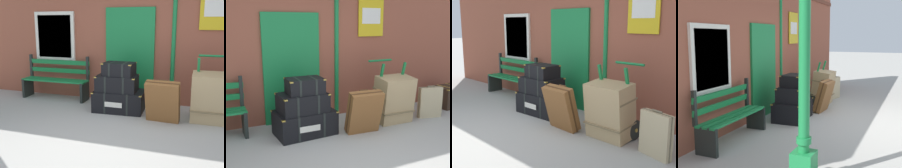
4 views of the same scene
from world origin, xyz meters
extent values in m
plane|color=#A3A099|center=(0.00, 0.00, 0.00)|extent=(60.00, 60.00, 0.00)
cube|color=brown|center=(0.00, 2.60, 1.60)|extent=(10.40, 0.30, 3.20)
cube|color=#197A3D|center=(-0.25, 2.43, 1.05)|extent=(1.10, 0.05, 2.10)
cube|color=#0F4924|center=(-0.25, 2.41, 1.05)|extent=(0.06, 0.02, 2.10)
cube|color=silver|center=(-2.11, 2.43, 1.45)|extent=(1.04, 0.06, 1.16)
cube|color=silver|center=(-2.11, 2.41, 1.45)|extent=(0.88, 0.02, 1.00)
cylinder|color=#197A3D|center=(0.70, 2.45, 1.60)|extent=(0.09, 0.09, 3.14)
cube|color=gold|center=(1.49, 2.43, 2.05)|extent=(0.60, 0.02, 0.84)
cube|color=white|center=(1.49, 2.41, 2.05)|extent=(0.44, 0.01, 0.32)
cube|color=#197A3D|center=(-2.92, 0.44, 0.20)|extent=(0.28, 0.28, 0.40)
cylinder|color=#197A3D|center=(-2.92, 0.44, 1.69)|extent=(0.14, 0.14, 2.58)
cylinder|color=#197A3D|center=(-2.92, 0.44, 0.55)|extent=(0.19, 0.19, 0.08)
cube|color=#197A3D|center=(-1.97, 1.96, 0.45)|extent=(1.60, 0.09, 0.04)
cube|color=#197A3D|center=(-1.97, 2.10, 0.45)|extent=(1.60, 0.09, 0.04)
cube|color=#197A3D|center=(-1.97, 2.24, 0.45)|extent=(1.60, 0.09, 0.04)
cube|color=#197A3D|center=(-1.97, 2.30, 0.65)|extent=(1.60, 0.05, 0.10)
cube|color=#197A3D|center=(-1.97, 2.30, 0.85)|extent=(1.60, 0.05, 0.10)
cube|color=black|center=(-2.73, 2.10, 0.23)|extent=(0.06, 0.40, 0.45)
cube|color=black|center=(-2.73, 2.30, 0.73)|extent=(0.06, 0.06, 0.56)
cube|color=black|center=(-1.21, 2.10, 0.23)|extent=(0.06, 0.40, 0.45)
cube|color=black|center=(-1.21, 2.30, 0.73)|extent=(0.06, 0.06, 0.56)
cube|color=black|center=(-0.26, 1.70, 0.21)|extent=(1.04, 0.70, 0.42)
cube|color=black|center=(-0.48, 1.69, 0.21)|extent=(0.08, 0.65, 0.43)
cube|color=black|center=(-0.03, 1.72, 0.21)|extent=(0.08, 0.65, 0.43)
cube|color=#B79338|center=(-0.72, 1.37, 0.41)|extent=(0.05, 0.05, 0.02)
cube|color=#B79338|center=(0.24, 1.43, 0.41)|extent=(0.05, 0.05, 0.02)
cube|color=#B79338|center=(-0.76, 1.97, 0.41)|extent=(0.05, 0.05, 0.02)
cube|color=#B79338|center=(0.20, 2.03, 0.41)|extent=(0.05, 0.05, 0.02)
cube|color=silver|center=(-0.28, 1.37, 0.21)|extent=(0.36, 0.01, 0.10)
cube|color=black|center=(-0.30, 1.68, 0.58)|extent=(0.83, 0.59, 0.32)
cube|color=black|center=(-0.48, 1.67, 0.58)|extent=(0.07, 0.55, 0.33)
cube|color=black|center=(-0.12, 1.69, 0.58)|extent=(0.07, 0.55, 0.33)
cube|color=#B79338|center=(-0.66, 1.40, 0.73)|extent=(0.05, 0.05, 0.02)
cube|color=#B79338|center=(0.10, 1.45, 0.73)|extent=(0.05, 0.05, 0.02)
cube|color=#B79338|center=(-0.69, 1.90, 0.73)|extent=(0.05, 0.05, 0.02)
cube|color=#B79338|center=(0.07, 1.95, 0.73)|extent=(0.05, 0.05, 0.02)
cube|color=black|center=(-0.26, 1.67, 0.87)|extent=(0.61, 0.45, 0.26)
cube|color=black|center=(-0.39, 1.67, 0.87)|extent=(0.05, 0.45, 0.27)
cube|color=black|center=(-0.12, 1.67, 0.87)|extent=(0.05, 0.45, 0.27)
cube|color=#B79338|center=(-0.54, 1.48, 0.99)|extent=(0.05, 0.05, 0.02)
cube|color=#B79338|center=(0.02, 1.46, 0.99)|extent=(0.05, 0.05, 0.02)
cube|color=#B79338|center=(-0.53, 1.88, 0.99)|extent=(0.05, 0.05, 0.02)
cube|color=#B79338|center=(0.03, 1.86, 0.99)|extent=(0.05, 0.05, 0.02)
cube|color=black|center=(1.51, 1.53, 0.01)|extent=(0.56, 0.28, 0.03)
cube|color=#197A3D|center=(1.26, 1.73, 0.58)|extent=(0.04, 0.36, 1.17)
cube|color=#197A3D|center=(1.76, 1.73, 0.58)|extent=(0.04, 0.36, 1.17)
cylinder|color=#197A3D|center=(1.51, 2.05, 1.16)|extent=(0.54, 0.04, 0.04)
cylinder|color=black|center=(1.19, 1.79, 0.16)|extent=(0.04, 0.32, 0.32)
cylinder|color=#B79338|center=(1.19, 1.79, 0.16)|extent=(0.07, 0.06, 0.06)
cylinder|color=black|center=(1.83, 1.79, 0.16)|extent=(0.04, 0.32, 0.32)
cylinder|color=#B79338|center=(1.83, 1.79, 0.16)|extent=(0.07, 0.06, 0.06)
cube|color=tan|center=(1.51, 1.55, 0.46)|extent=(0.68, 0.53, 0.92)
cube|color=olive|center=(1.51, 1.55, 0.26)|extent=(0.70, 0.46, 0.07)
cube|color=olive|center=(1.51, 1.55, 0.66)|extent=(0.70, 0.46, 0.07)
cube|color=tan|center=(2.35, 1.46, 0.32)|extent=(0.50, 0.23, 0.63)
cylinder|color=#71644C|center=(2.35, 1.46, 0.65)|extent=(0.16, 0.06, 0.03)
cube|color=brown|center=(2.35, 1.46, 0.32)|extent=(0.49, 0.13, 0.64)
cube|color=brown|center=(0.68, 1.28, 0.39)|extent=(0.62, 0.42, 0.78)
cylinder|color=#4F3018|center=(0.68, 1.31, 0.77)|extent=(0.16, 0.04, 0.03)
cube|color=#482C16|center=(0.68, 1.28, 0.39)|extent=(0.62, 0.27, 0.74)
cube|color=#332319|center=(3.33, 1.87, 0.24)|extent=(0.72, 0.54, 0.48)
cube|color=#B79338|center=(3.17, 1.86, 0.24)|extent=(0.08, 0.49, 0.49)
cube|color=#B79338|center=(3.48, 1.89, 0.24)|extent=(0.08, 0.49, 0.49)
cube|color=#B79338|center=(3.03, 1.62, 0.47)|extent=(0.05, 0.05, 0.02)
cube|color=#B79338|center=(3.66, 1.68, 0.47)|extent=(0.05, 0.05, 0.02)
cube|color=#B79338|center=(2.99, 2.06, 0.47)|extent=(0.05, 0.05, 0.02)
cube|color=#B79338|center=(3.62, 2.12, 0.47)|extent=(0.05, 0.05, 0.02)
camera|label=1|loc=(1.37, -3.57, 1.78)|focal=44.74mm
camera|label=2|loc=(-1.76, -2.78, 1.90)|focal=45.52mm
camera|label=3|loc=(4.22, -2.14, 1.82)|focal=48.02mm
camera|label=4|loc=(-6.29, -0.82, 1.82)|focal=48.48mm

